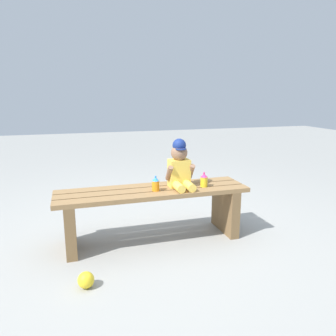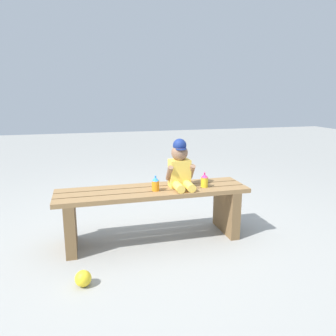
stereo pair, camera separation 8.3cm
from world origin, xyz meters
name	(u,v)px [view 2 (the right image)]	position (x,y,z in m)	size (l,w,h in m)	color
ground_plane	(153,239)	(0.00, 0.00, 0.00)	(16.00, 16.00, 0.00)	#999993
park_bench	(153,205)	(0.00, 0.00, 0.30)	(1.57, 0.40, 0.44)	olive
child_figure	(180,166)	(0.23, -0.01, 0.62)	(0.23, 0.27, 0.40)	#F2C64C
sippy_cup_left	(155,184)	(0.01, -0.05, 0.50)	(0.06, 0.06, 0.12)	orange
sippy_cup_right	(204,180)	(0.43, -0.05, 0.50)	(0.06, 0.06, 0.12)	yellow
toy_ball	(83,278)	(-0.58, -0.56, 0.05)	(0.11, 0.11, 0.11)	yellow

